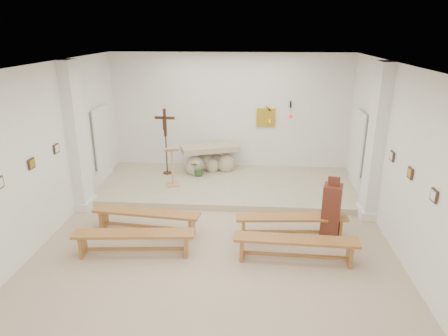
# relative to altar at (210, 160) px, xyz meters

# --- Properties ---
(ground) EXTENTS (7.00, 10.00, 0.00)m
(ground) POSITION_rel_altar_xyz_m (0.56, -4.39, -0.48)
(ground) COLOR tan
(ground) RESTS_ON ground
(wall_left) EXTENTS (0.02, 10.00, 3.50)m
(wall_left) POSITION_rel_altar_xyz_m (-2.93, -4.39, 1.27)
(wall_left) COLOR white
(wall_left) RESTS_ON ground
(wall_right) EXTENTS (0.02, 10.00, 3.50)m
(wall_right) POSITION_rel_altar_xyz_m (4.05, -4.39, 1.27)
(wall_right) COLOR white
(wall_right) RESTS_ON ground
(wall_back) EXTENTS (7.00, 0.02, 3.50)m
(wall_back) POSITION_rel_altar_xyz_m (0.56, 0.60, 1.27)
(wall_back) COLOR white
(wall_back) RESTS_ON ground
(ceiling) EXTENTS (7.00, 10.00, 0.02)m
(ceiling) POSITION_rel_altar_xyz_m (0.56, -4.39, 3.01)
(ceiling) COLOR silver
(ceiling) RESTS_ON wall_back
(sanctuary_platform) EXTENTS (6.98, 3.00, 0.15)m
(sanctuary_platform) POSITION_rel_altar_xyz_m (0.56, -0.89, -0.40)
(sanctuary_platform) COLOR #C3B796
(sanctuary_platform) RESTS_ON ground
(pilaster_left) EXTENTS (0.26, 0.55, 3.50)m
(pilaster_left) POSITION_rel_altar_xyz_m (-2.81, -2.39, 1.27)
(pilaster_left) COLOR white
(pilaster_left) RESTS_ON ground
(pilaster_right) EXTENTS (0.26, 0.55, 3.50)m
(pilaster_right) POSITION_rel_altar_xyz_m (3.93, -2.39, 1.27)
(pilaster_right) COLOR white
(pilaster_right) RESTS_ON ground
(gold_wall_relief) EXTENTS (0.55, 0.04, 0.55)m
(gold_wall_relief) POSITION_rel_altar_xyz_m (1.61, 0.57, 1.17)
(gold_wall_relief) COLOR gold
(gold_wall_relief) RESTS_ON wall_back
(sanctuary_lamp) EXTENTS (0.11, 0.36, 0.44)m
(sanctuary_lamp) POSITION_rel_altar_xyz_m (2.31, 0.31, 1.33)
(sanctuary_lamp) COLOR black
(sanctuary_lamp) RESTS_ON wall_back
(station_frame_left_mid) EXTENTS (0.03, 0.20, 0.20)m
(station_frame_left_mid) POSITION_rel_altar_xyz_m (-2.91, -4.19, 1.24)
(station_frame_left_mid) COLOR #3E271B
(station_frame_left_mid) RESTS_ON wall_left
(station_frame_left_rear) EXTENTS (0.03, 0.20, 0.20)m
(station_frame_left_rear) POSITION_rel_altar_xyz_m (-2.91, -3.19, 1.24)
(station_frame_left_rear) COLOR #3E271B
(station_frame_left_rear) RESTS_ON wall_left
(station_frame_right_front) EXTENTS (0.03, 0.20, 0.20)m
(station_frame_right_front) POSITION_rel_altar_xyz_m (4.03, -5.19, 1.24)
(station_frame_right_front) COLOR #3E271B
(station_frame_right_front) RESTS_ON wall_right
(station_frame_right_mid) EXTENTS (0.03, 0.20, 0.20)m
(station_frame_right_mid) POSITION_rel_altar_xyz_m (4.03, -4.19, 1.24)
(station_frame_right_mid) COLOR #3E271B
(station_frame_right_mid) RESTS_ON wall_right
(station_frame_right_rear) EXTENTS (0.03, 0.20, 0.20)m
(station_frame_right_rear) POSITION_rel_altar_xyz_m (4.03, -3.19, 1.24)
(station_frame_right_rear) COLOR #3E271B
(station_frame_right_rear) RESTS_ON wall_right
(radiator_left) EXTENTS (0.10, 0.85, 0.52)m
(radiator_left) POSITION_rel_altar_xyz_m (-2.87, -1.69, -0.21)
(radiator_left) COLOR silver
(radiator_left) RESTS_ON ground
(radiator_right) EXTENTS (0.10, 0.85, 0.52)m
(radiator_right) POSITION_rel_altar_xyz_m (3.99, -1.69, -0.21)
(radiator_right) COLOR silver
(radiator_right) RESTS_ON ground
(altar) EXTENTS (1.78, 1.19, 0.86)m
(altar) POSITION_rel_altar_xyz_m (0.00, 0.00, 0.00)
(altar) COLOR #C5B496
(altar) RESTS_ON sanctuary_platform
(lectern) EXTENTS (0.46, 0.42, 1.09)m
(lectern) POSITION_rel_altar_xyz_m (-0.86, -1.21, 0.21)
(lectern) COLOR tan
(lectern) RESTS_ON sanctuary_platform
(crucifix_stand) EXTENTS (0.57, 0.25, 1.89)m
(crucifix_stand) POSITION_rel_altar_xyz_m (-1.20, -0.29, 0.76)
(crucifix_stand) COLOR #361E11
(crucifix_stand) RESTS_ON sanctuary_platform
(potted_plant) EXTENTS (0.54, 0.49, 0.52)m
(potted_plant) POSITION_rel_altar_xyz_m (-0.26, -0.41, -0.07)
(potted_plant) COLOR #305A24
(potted_plant) RESTS_ON sanctuary_platform
(donation_pedestal) EXTENTS (0.45, 0.45, 1.35)m
(donation_pedestal) POSITION_rel_altar_xyz_m (2.88, -3.49, 0.12)
(donation_pedestal) COLOR #60291B
(donation_pedestal) RESTS_ON ground
(bench_left_front) EXTENTS (2.31, 0.60, 0.48)m
(bench_left_front) POSITION_rel_altar_xyz_m (-0.96, -3.54, -0.12)
(bench_left_front) COLOR #A46A2F
(bench_left_front) RESTS_ON ground
(bench_right_front) EXTENTS (2.31, 0.54, 0.48)m
(bench_right_front) POSITION_rel_altar_xyz_m (2.08, -3.54, -0.12)
(bench_right_front) COLOR #A46A2F
(bench_right_front) RESTS_ON ground
(bench_left_second) EXTENTS (2.31, 0.57, 0.48)m
(bench_left_second) POSITION_rel_altar_xyz_m (-0.96, -4.46, -0.12)
(bench_left_second) COLOR #A46A2F
(bench_left_second) RESTS_ON ground
(bench_right_second) EXTENTS (2.30, 0.45, 0.48)m
(bench_right_second) POSITION_rel_altar_xyz_m (2.08, -4.46, -0.12)
(bench_right_second) COLOR #A46A2F
(bench_right_second) RESTS_ON ground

